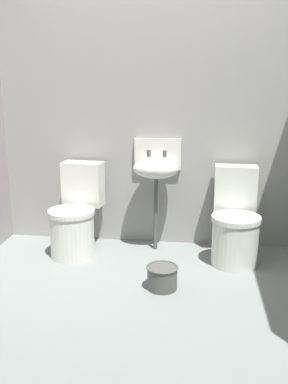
# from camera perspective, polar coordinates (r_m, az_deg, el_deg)

# --- Properties ---
(ground_plane) EXTENTS (3.25, 2.62, 0.08)m
(ground_plane) POSITION_cam_1_polar(r_m,az_deg,el_deg) (3.09, -0.68, -14.72)
(ground_plane) COLOR gray
(wall_back) EXTENTS (3.25, 0.10, 2.49)m
(wall_back) POSITION_cam_1_polar(r_m,az_deg,el_deg) (3.86, 1.70, 11.15)
(wall_back) COLOR #999792
(wall_back) RESTS_ON ground
(toilet_left) EXTENTS (0.44, 0.62, 0.78)m
(toilet_left) POSITION_cam_1_polar(r_m,az_deg,el_deg) (3.77, -9.22, -3.45)
(toilet_left) COLOR white
(toilet_left) RESTS_ON ground
(toilet_right) EXTENTS (0.41, 0.60, 0.78)m
(toilet_right) POSITION_cam_1_polar(r_m,az_deg,el_deg) (3.63, 12.19, -4.27)
(toilet_right) COLOR white
(toilet_right) RESTS_ON ground
(sink) EXTENTS (0.42, 0.35, 0.99)m
(sink) POSITION_cam_1_polar(r_m,az_deg,el_deg) (3.71, 1.66, 3.37)
(sink) COLOR #51514B
(sink) RESTS_ON ground
(bucket) EXTENTS (0.24, 0.24, 0.18)m
(bucket) POSITION_cam_1_polar(r_m,az_deg,el_deg) (3.16, 2.47, -11.36)
(bucket) COLOR #51514B
(bucket) RESTS_ON ground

